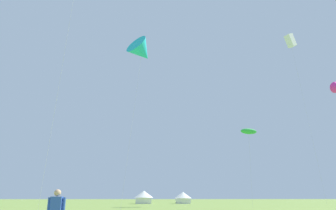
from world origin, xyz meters
name	(u,v)px	position (x,y,z in m)	size (l,w,h in m)	color
kite_green_parafoil	(249,131)	(11.10, 36.61, 9.90)	(2.71, 1.77, 10.40)	green
kite_white_box	(290,41)	(27.16, 54.22, 33.20)	(3.45, 3.04, 34.75)	white
kite_cyan_delta	(142,51)	(-3.30, 32.16, 19.16)	(4.72, 4.74, 21.10)	#1EB7CC
festival_tent_center	(144,196)	(-3.46, 67.97, 1.53)	(4.26, 4.26, 2.77)	white
festival_tent_left	(183,197)	(5.22, 67.97, 1.39)	(3.86, 3.86, 2.51)	white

